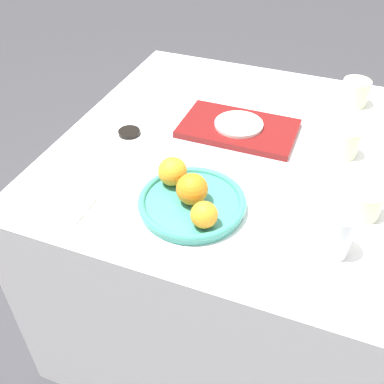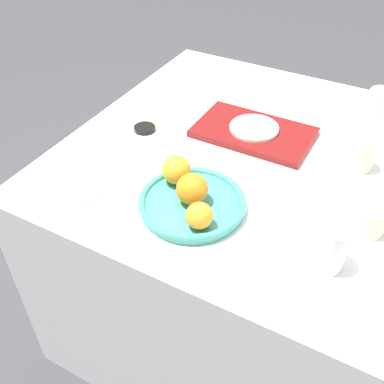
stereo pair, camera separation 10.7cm
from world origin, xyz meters
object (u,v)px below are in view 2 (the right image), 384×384
Objects in this scene: cup_0 at (369,219)px; cup_3 at (382,104)px; water_glass at (330,246)px; soy_dish at (145,128)px; napkin at (68,191)px; serving_tray at (254,132)px; fruit_platter at (192,203)px; orange_2 at (199,216)px; orange_0 at (192,189)px; side_plate at (254,128)px; orange_1 at (176,170)px; cup_1 at (361,154)px.

cup_0 is 0.89× the size of cup_3.
soy_dish is at bearing 157.63° from water_glass.
napkin is at bearing -172.87° from water_glass.
fruit_platter is at bearing -91.13° from serving_tray.
fruit_platter is 0.37m from serving_tray.
water_glass is at bearing -49.99° from serving_tray.
orange_0 is at bearing 129.55° from orange_2.
orange_2 is at bearing -83.82° from side_plate.
orange_0 is at bearing -91.12° from serving_tray.
orange_2 is at bearing -50.48° from fruit_platter.
cup_3 is 1.35× the size of soy_dish.
serving_tray is at bearing 76.41° from orange_1.
water_glass is at bearing -87.14° from cup_1.
orange_2 is 0.43× the size of side_plate.
orange_2 reaches higher than side_plate.
napkin is (-0.62, -0.77, -0.04)m from cup_3.
serving_tray is at bearing 96.18° from orange_2.
fruit_platter is 0.41m from cup_0.
soy_dish is (-0.22, 0.19, -0.05)m from orange_1.
cup_0 is 0.69m from soy_dish.
cup_1 is (0.32, 0.36, 0.03)m from fruit_platter.
fruit_platter is 2.98× the size of cup_3.
orange_0 reaches higher than serving_tray.
water_glass is at bearing -87.97° from cup_3.
orange_2 is at bearing -170.90° from water_glass.
water_glass is at bearing -9.70° from orange_1.
napkin is at bearing -161.78° from cup_0.
serving_tray is (0.01, 0.37, -0.01)m from fruit_platter.
cup_3 is at bearing 44.46° from side_plate.
orange_1 is 0.17m from orange_2.
cup_0 is 0.54× the size of napkin.
soy_dish is at bearing -156.24° from side_plate.
orange_1 is 0.89× the size of cup_1.
orange_0 is at bearing -131.23° from cup_1.
cup_1 is 0.56× the size of napkin.
serving_tray is at bearing 0.00° from side_plate.
orange_1 is at bearing -103.59° from side_plate.
napkin is at bearing -174.43° from orange_2.
orange_2 is (0.05, -0.07, 0.04)m from fruit_platter.
side_plate is at bearing 178.31° from cup_1.
soy_dish is (-0.30, -0.13, -0.02)m from side_plate.
side_plate is 0.57m from napkin.
side_plate is (0.01, 0.37, 0.01)m from fruit_platter.
cup_3 is (-0.02, 0.69, -0.01)m from water_glass.
water_glass is 1.67× the size of soy_dish.
cup_1 is 0.92× the size of cup_3.
cup_1 is at bearing 11.42° from soy_dish.
cup_1 is (0.26, 0.43, -0.01)m from orange_2.
orange_0 is 0.53× the size of side_plate.
serving_tray is 0.33m from soy_dish.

